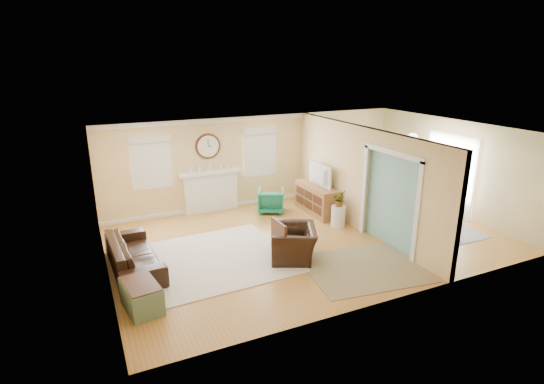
# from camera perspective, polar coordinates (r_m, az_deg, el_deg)

# --- Properties ---
(floor) EXTENTS (9.00, 9.00, 0.00)m
(floor) POSITION_cam_1_polar(r_m,az_deg,el_deg) (10.30, 4.77, -6.27)
(floor) COLOR #A97430
(floor) RESTS_ON ground
(wall_back) EXTENTS (9.00, 0.02, 2.60)m
(wall_back) POSITION_cam_1_polar(r_m,az_deg,el_deg) (12.45, -1.91, 4.29)
(wall_back) COLOR tan
(wall_back) RESTS_ON ground
(wall_front) EXTENTS (9.00, 0.02, 2.60)m
(wall_front) POSITION_cam_1_polar(r_m,az_deg,el_deg) (7.56, 16.34, -5.33)
(wall_front) COLOR tan
(wall_front) RESTS_ON ground
(wall_left) EXTENTS (0.02, 6.00, 2.60)m
(wall_left) POSITION_cam_1_polar(r_m,az_deg,el_deg) (8.64, -21.97, -3.02)
(wall_left) COLOR tan
(wall_left) RESTS_ON ground
(wall_right) EXTENTS (0.02, 6.00, 2.60)m
(wall_right) POSITION_cam_1_polar(r_m,az_deg,el_deg) (12.65, 22.99, 3.10)
(wall_right) COLOR tan
(wall_right) RESTS_ON ground
(ceiling) EXTENTS (9.00, 6.00, 0.02)m
(ceiling) POSITION_cam_1_polar(r_m,az_deg,el_deg) (9.56, 5.17, 8.15)
(ceiling) COLOR white
(ceiling) RESTS_ON wall_back
(partition) EXTENTS (0.17, 6.00, 2.60)m
(partition) POSITION_cam_1_polar(r_m,az_deg,el_deg) (10.86, 11.18, 2.31)
(partition) COLOR tan
(partition) RESTS_ON ground
(fireplace) EXTENTS (1.70, 0.30, 1.17)m
(fireplace) POSITION_cam_1_polar(r_m,az_deg,el_deg) (12.04, -8.23, 0.18)
(fireplace) COLOR white
(fireplace) RESTS_ON ground
(wall_clock) EXTENTS (0.70, 0.07, 0.70)m
(wall_clock) POSITION_cam_1_polar(r_m,az_deg,el_deg) (11.81, -8.61, 6.11)
(wall_clock) COLOR #452815
(wall_clock) RESTS_ON wall_back
(window_left) EXTENTS (1.05, 0.13, 1.42)m
(window_left) POSITION_cam_1_polar(r_m,az_deg,el_deg) (11.51, -15.98, 4.36)
(window_left) COLOR white
(window_left) RESTS_ON wall_back
(window_right) EXTENTS (1.05, 0.13, 1.42)m
(window_right) POSITION_cam_1_polar(r_m,az_deg,el_deg) (12.35, -1.62, 5.89)
(window_right) COLOR white
(window_right) RESTS_ON wall_back
(french_doors) EXTENTS (0.06, 1.70, 2.20)m
(french_doors) POSITION_cam_1_polar(r_m,az_deg,el_deg) (12.66, 22.75, 2.21)
(french_doors) COLOR white
(french_doors) RESTS_ON ground
(pendant) EXTENTS (0.30, 0.30, 0.55)m
(pendant) POSITION_cam_1_polar(r_m,az_deg,el_deg) (11.41, 18.38, 6.82)
(pendant) COLOR gold
(pendant) RESTS_ON ceiling
(rug_cream) EXTENTS (3.46, 3.03, 0.02)m
(rug_cream) POSITION_cam_1_polar(r_m,az_deg,el_deg) (9.32, -8.45, -9.01)
(rug_cream) COLOR beige
(rug_cream) RESTS_ON floor
(rug_jute) EXTENTS (2.59, 2.22, 0.01)m
(rug_jute) POSITION_cam_1_polar(r_m,az_deg,el_deg) (9.10, 12.20, -9.97)
(rug_jute) COLOR #96835F
(rug_jute) RESTS_ON floor
(rug_grey) EXTENTS (2.35, 2.93, 0.01)m
(rug_grey) POSITION_cam_1_polar(r_m,az_deg,el_deg) (11.68, 18.33, -4.18)
(rug_grey) COLOR gray
(rug_grey) RESTS_ON floor
(sofa) EXTENTS (0.97, 2.26, 0.65)m
(sofa) POSITION_cam_1_polar(r_m,az_deg,el_deg) (9.18, -18.08, -7.99)
(sofa) COLOR black
(sofa) RESTS_ON floor
(eames_chair) EXTENTS (1.31, 1.38, 0.70)m
(eames_chair) POSITION_cam_1_polar(r_m,az_deg,el_deg) (9.20, 2.89, -6.84)
(eames_chair) COLOR black
(eames_chair) RESTS_ON floor
(green_chair) EXTENTS (0.95, 0.96, 0.65)m
(green_chair) POSITION_cam_1_polar(r_m,az_deg,el_deg) (11.92, -0.12, -1.17)
(green_chair) COLOR #136A56
(green_chair) RESTS_ON floor
(trunk) EXTENTS (0.65, 0.94, 0.50)m
(trunk) POSITION_cam_1_polar(r_m,az_deg,el_deg) (7.81, -17.13, -13.23)
(trunk) COLOR slate
(trunk) RESTS_ON floor
(credenza) EXTENTS (0.54, 1.60, 0.80)m
(credenza) POSITION_cam_1_polar(r_m,az_deg,el_deg) (11.89, 6.02, -0.95)
(credenza) COLOR #9F7040
(credenza) RESTS_ON floor
(tv) EXTENTS (0.19, 1.04, 0.59)m
(tv) POSITION_cam_1_polar(r_m,az_deg,el_deg) (11.68, 6.05, 2.28)
(tv) COLOR black
(tv) RESTS_ON credenza
(garden_stool) EXTENTS (0.37, 0.37, 0.54)m
(garden_stool) POSITION_cam_1_polar(r_m,az_deg,el_deg) (11.06, 8.89, -3.22)
(garden_stool) COLOR white
(garden_stool) RESTS_ON floor
(potted_plant) EXTENTS (0.46, 0.46, 0.39)m
(potted_plant) POSITION_cam_1_polar(r_m,az_deg,el_deg) (10.90, 9.00, -0.94)
(potted_plant) COLOR #337F33
(potted_plant) RESTS_ON garden_stool
(dining_table) EXTENTS (1.31, 2.02, 0.66)m
(dining_table) POSITION_cam_1_polar(r_m,az_deg,el_deg) (11.57, 18.48, -2.68)
(dining_table) COLOR #452815
(dining_table) RESTS_ON floor
(dining_chair_n) EXTENTS (0.49, 0.49, 0.99)m
(dining_chair_n) POSITION_cam_1_polar(r_m,az_deg,el_deg) (12.14, 15.03, -0.16)
(dining_chair_n) COLOR gray
(dining_chair_n) RESTS_ON floor
(dining_chair_s) EXTENTS (0.52, 0.52, 0.96)m
(dining_chair_s) POSITION_cam_1_polar(r_m,az_deg,el_deg) (10.89, 22.57, -3.06)
(dining_chair_s) COLOR gray
(dining_chair_s) RESTS_ON floor
(dining_chair_w) EXTENTS (0.44, 0.44, 0.89)m
(dining_chair_w) POSITION_cam_1_polar(r_m,az_deg,el_deg) (11.02, 15.91, -2.36)
(dining_chair_w) COLOR white
(dining_chair_w) RESTS_ON floor
(dining_chair_e) EXTENTS (0.51, 0.51, 0.96)m
(dining_chair_e) POSITION_cam_1_polar(r_m,az_deg,el_deg) (11.96, 20.72, -1.08)
(dining_chair_e) COLOR gray
(dining_chair_e) RESTS_ON floor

